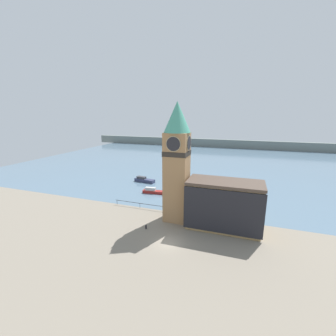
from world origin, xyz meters
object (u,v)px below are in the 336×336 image
at_px(boat_far, 144,180).
at_px(boat_near, 154,191).
at_px(pier_building, 224,205).
at_px(mooring_bollard_near, 146,227).
at_px(clock_tower, 177,160).

bearing_deg(boat_far, boat_near, -44.03).
relative_size(pier_building, mooring_bollard_near, 17.28).
relative_size(pier_building, boat_near, 2.08).
height_order(pier_building, boat_near, pier_building).
xyz_separation_m(pier_building, boat_near, (-19.17, 12.87, -3.91)).
relative_size(boat_far, mooring_bollard_near, 8.62).
relative_size(boat_near, boat_far, 0.96).
height_order(pier_building, mooring_bollard_near, pier_building).
bearing_deg(pier_building, mooring_bollard_near, -159.06).
bearing_deg(pier_building, clock_tower, 176.27).
distance_m(clock_tower, boat_far, 28.94).
height_order(boat_near, mooring_bollard_near, boat_near).
distance_m(boat_far, mooring_bollard_near, 29.22).
xyz_separation_m(clock_tower, mooring_bollard_near, (-4.08, -5.65, -11.62)).
bearing_deg(boat_far, pier_building, -31.85).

